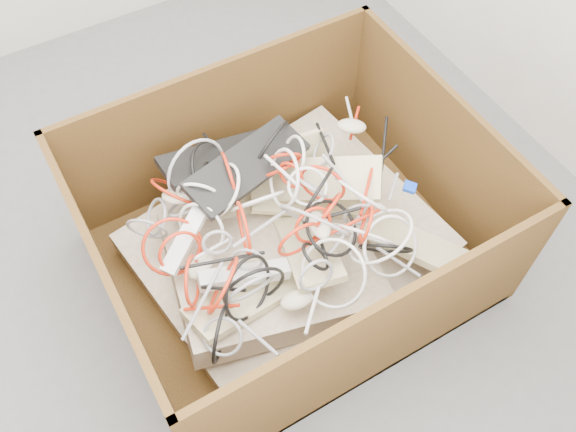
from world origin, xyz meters
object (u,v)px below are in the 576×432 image
power_strip_right (244,275)px  power_strip_left (188,234)px  cardboard_box (286,245)px  vga_plug (410,187)px

power_strip_right → power_strip_left: bearing=131.7°
cardboard_box → power_strip_right: size_ratio=4.32×
power_strip_left → power_strip_right: 0.23m
cardboard_box → vga_plug: size_ratio=29.24×
power_strip_left → vga_plug: 0.80m
power_strip_left → vga_plug: power_strip_left is taller
cardboard_box → vga_plug: 0.50m
power_strip_left → power_strip_right: (0.10, -0.20, -0.06)m
cardboard_box → power_strip_right: cardboard_box is taller
power_strip_right → cardboard_box: bearing=42.8°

